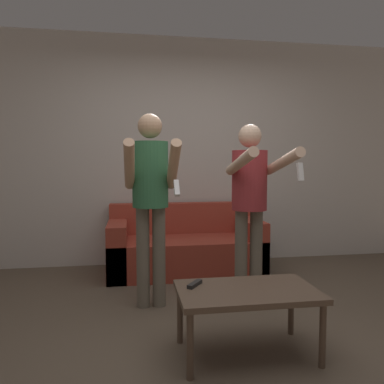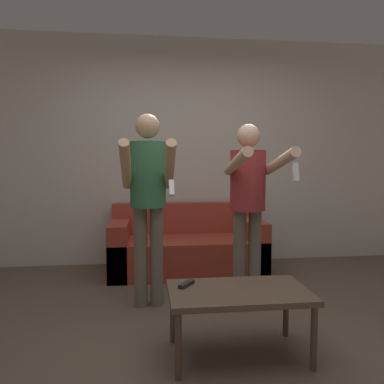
% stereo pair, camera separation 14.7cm
% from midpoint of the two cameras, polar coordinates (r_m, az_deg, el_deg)
% --- Properties ---
extents(ground_plane, '(14.00, 14.00, 0.00)m').
position_cam_midpoint_polar(ground_plane, '(2.77, 3.33, -21.36)').
color(ground_plane, brown).
extents(wall_back, '(6.40, 0.06, 2.70)m').
position_cam_midpoint_polar(wall_back, '(4.56, -2.31, 6.18)').
color(wall_back, beige).
rests_on(wall_back, ground_plane).
extents(couch, '(1.67, 0.80, 0.74)m').
position_cam_midpoint_polar(couch, '(4.23, -2.12, -8.54)').
color(couch, '#9E3828').
rests_on(couch, ground_plane).
extents(person_standing_left, '(0.42, 0.62, 1.61)m').
position_cam_midpoint_polar(person_standing_left, '(3.10, -7.68, 0.34)').
color(person_standing_left, '#6B6051').
rests_on(person_standing_left, ground_plane).
extents(person_standing_right, '(0.42, 0.80, 1.54)m').
position_cam_midpoint_polar(person_standing_right, '(3.23, 7.61, -0.09)').
color(person_standing_right, '#6B6051').
rests_on(person_standing_right, ground_plane).
extents(coffee_table, '(0.87, 0.52, 0.42)m').
position_cam_midpoint_polar(coffee_table, '(2.44, 6.60, -15.47)').
color(coffee_table, brown).
rests_on(coffee_table, ground_plane).
extents(remote_on_table, '(0.12, 0.14, 0.02)m').
position_cam_midpoint_polar(remote_on_table, '(2.46, -1.35, -13.86)').
color(remote_on_table, black).
rests_on(remote_on_table, coffee_table).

